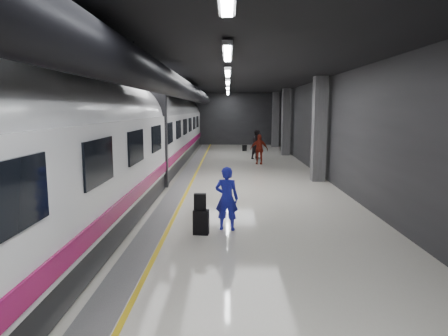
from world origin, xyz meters
TOP-DOWN VIEW (x-y plane):
  - ground at (0.00, 0.00)m, footprint 40.00×40.00m
  - platform_hall at (-0.29, 0.96)m, footprint 10.02×40.02m
  - train at (-3.25, -0.00)m, footprint 3.05×38.00m
  - traveler_main at (0.58, -5.24)m, footprint 0.67×0.50m
  - suitcase_main at (-0.06, -5.63)m, footprint 0.41×0.28m
  - shoulder_bag at (-0.08, -5.62)m, footprint 0.31×0.18m
  - traveler_far_a at (2.48, 9.74)m, footprint 1.13×1.11m
  - traveler_far_b at (2.39, 7.37)m, footprint 1.05×0.59m
  - suitcase_far at (1.85, 14.48)m, footprint 0.35×0.28m

SIDE VIEW (x-z plane):
  - ground at x=0.00m, z-range 0.00..0.00m
  - suitcase_far at x=1.85m, z-range 0.00..0.45m
  - suitcase_main at x=-0.06m, z-range 0.00..0.63m
  - traveler_main at x=0.58m, z-range 0.00..1.66m
  - shoulder_bag at x=-0.08m, z-range 0.63..1.04m
  - traveler_far_b at x=2.39m, z-range 0.00..1.70m
  - traveler_far_a at x=2.48m, z-range 0.00..1.84m
  - train at x=-3.25m, z-range 0.04..4.09m
  - platform_hall at x=-0.29m, z-range 1.28..5.79m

